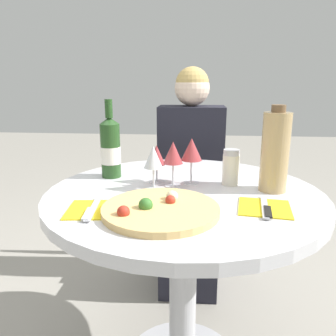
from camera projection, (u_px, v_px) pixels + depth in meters
dining_table at (184, 233)px, 1.17m from camera, size 0.95×0.95×0.75m
chair_behind_diner at (190, 195)px, 1.97m from camera, size 0.37×0.37×0.94m
seated_diner at (190, 190)px, 1.81m from camera, size 0.36×0.43×1.20m
pizza_large at (160, 209)px, 0.93m from camera, size 0.34×0.34×0.05m
wine_bottle at (110, 148)px, 1.27m from camera, size 0.08×0.08×0.30m
tall_carafe at (275, 152)px, 1.10m from camera, size 0.09×0.09×0.29m
sugar_shaker at (231, 167)px, 1.18m from camera, size 0.06×0.06×0.13m
wine_glass_center at (173, 154)px, 1.15m from camera, size 0.07×0.07×0.16m
wine_glass_back_right at (192, 150)px, 1.18m from camera, size 0.08×0.08×0.17m
wine_glass_front_left at (153, 158)px, 1.11m from camera, size 0.06×0.06×0.15m
wine_glass_back_left at (157, 156)px, 1.20m from camera, size 0.06×0.06×0.14m
place_setting_left at (93, 209)px, 0.95m from camera, size 0.17×0.19×0.01m
place_setting_right at (265, 208)px, 0.97m from camera, size 0.17×0.19×0.01m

